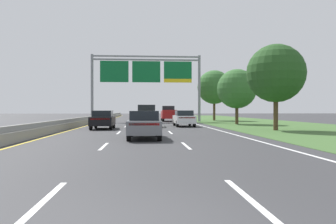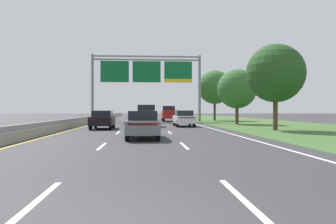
{
  "view_description": "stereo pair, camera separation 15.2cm",
  "coord_description": "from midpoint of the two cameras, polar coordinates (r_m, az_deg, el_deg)",
  "views": [
    {
      "loc": [
        -0.08,
        -4.62,
        1.63
      ],
      "look_at": [
        2.52,
        31.01,
        1.4
      ],
      "focal_mm": 35.87,
      "sensor_mm": 36.0,
      "label": 1
    },
    {
      "loc": [
        0.08,
        -4.63,
        1.63
      ],
      "look_at": [
        2.52,
        31.01,
        1.4
      ],
      "focal_mm": 35.87,
      "sensor_mm": 36.0,
      "label": 2
    }
  ],
  "objects": [
    {
      "name": "ground_plane",
      "position": [
        39.65,
        -3.93,
        -1.99
      ],
      "size": [
        220.0,
        220.0,
        0.0
      ],
      "primitive_type": "plane",
      "color": "#333335"
    },
    {
      "name": "lane_striping",
      "position": [
        39.2,
        -3.93,
        -2.01
      ],
      "size": [
        11.96,
        106.0,
        0.01
      ],
      "color": "white",
      "rests_on": "ground"
    },
    {
      "name": "grass_verge_right",
      "position": [
        42.04,
        15.46,
        -1.85
      ],
      "size": [
        14.0,
        110.0,
        0.02
      ],
      "primitive_type": "cube",
      "color": "#3D602D",
      "rests_on": "ground"
    },
    {
      "name": "median_barrier_concrete",
      "position": [
        40.19,
        -13.38,
        -1.46
      ],
      "size": [
        0.6,
        110.0,
        0.85
      ],
      "color": "gray",
      "rests_on": "ground"
    },
    {
      "name": "overhead_sign_gantry",
      "position": [
        46.3,
        -3.56,
        6.4
      ],
      "size": [
        15.06,
        0.42,
        9.19
      ],
      "color": "gray",
      "rests_on": "ground"
    },
    {
      "name": "pickup_truck_red",
      "position": [
        48.11,
        0.23,
        -0.29
      ],
      "size": [
        2.05,
        5.42,
        2.2
      ],
      "rotation": [
        0.0,
        0.0,
        1.56
      ],
      "color": "maroon",
      "rests_on": "ground"
    },
    {
      "name": "car_white_right_lane_sedan",
      "position": [
        33.05,
        2.83,
        -1.04
      ],
      "size": [
        1.85,
        4.41,
        1.57
      ],
      "rotation": [
        0.0,
        0.0,
        1.58
      ],
      "color": "silver",
      "rests_on": "ground"
    },
    {
      "name": "car_black_left_lane_sedan",
      "position": [
        29.13,
        -10.9,
        -1.24
      ],
      "size": [
        1.87,
        4.42,
        1.57
      ],
      "rotation": [
        0.0,
        0.0,
        1.58
      ],
      "color": "black",
      "rests_on": "ground"
    },
    {
      "name": "car_gold_centre_lane_suv",
      "position": [
        33.09,
        -3.51,
        -0.55
      ],
      "size": [
        2.04,
        4.75,
        2.11
      ],
      "rotation": [
        0.0,
        0.0,
        1.54
      ],
      "color": "#A38438",
      "rests_on": "ground"
    },
    {
      "name": "car_grey_centre_lane_sedan",
      "position": [
        19.02,
        -4.06,
        -2.08
      ],
      "size": [
        1.83,
        4.4,
        1.57
      ],
      "rotation": [
        0.0,
        0.0,
        1.57
      ],
      "color": "slate",
      "rests_on": "ground"
    },
    {
      "name": "roadside_tree_near",
      "position": [
        27.89,
        17.95,
        6.26
      ],
      "size": [
        4.59,
        4.59,
        6.81
      ],
      "color": "#4C3823",
      "rests_on": "ground"
    },
    {
      "name": "roadside_tree_mid",
      "position": [
        38.79,
        11.75,
        3.87
      ],
      "size": [
        4.46,
        4.46,
        6.25
      ],
      "color": "#4C3823",
      "rests_on": "ground"
    },
    {
      "name": "roadside_tree_far",
      "position": [
        51.43,
        8.02,
        4.2
      ],
      "size": [
        5.12,
        5.12,
        7.64
      ],
      "color": "#4C3823",
      "rests_on": "ground"
    }
  ]
}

